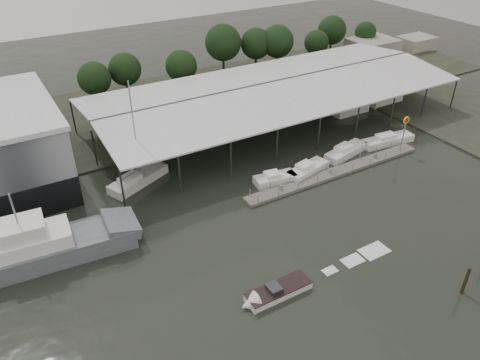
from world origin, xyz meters
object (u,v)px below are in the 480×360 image
grey_trawler (40,248)px  shell_fuel_sign (405,127)px  speedboat_underway (273,293)px  white_sailboat (138,179)px

grey_trawler → shell_fuel_sign: bearing=2.0°
grey_trawler → speedboat_underway: bearing=-38.4°
shell_fuel_sign → white_sailboat: 37.57m
white_sailboat → speedboat_underway: white_sailboat is taller
shell_fuel_sign → grey_trawler: 49.31m
grey_trawler → white_sailboat: (13.47, 8.96, -0.91)m
grey_trawler → white_sailboat: 16.21m
shell_fuel_sign → white_sailboat: bearing=162.7°
shell_fuel_sign → grey_trawler: (-49.21, 2.15, -2.35)m
shell_fuel_sign → white_sailboat: white_sailboat is taller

